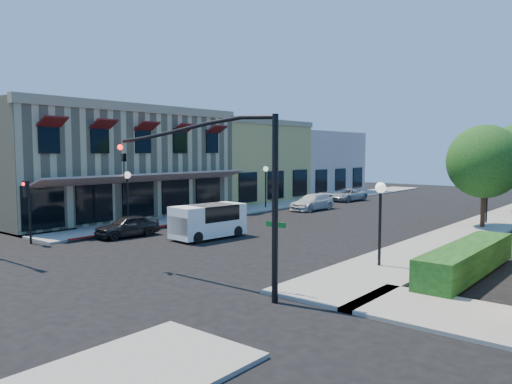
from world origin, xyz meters
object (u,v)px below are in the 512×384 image
Objects in this scene: signal_mast_arm at (225,173)px; street_name_sign at (276,245)px; lamppost_right_far at (487,183)px; lamppost_left_near at (127,185)px; parked_car_a at (127,226)px; street_tree_a at (485,162)px; parked_car_d at (348,195)px; parked_car_b at (210,214)px; secondary_signal at (28,200)px; parked_car_c at (312,202)px; lamppost_left_far at (266,176)px; lamppost_right_near at (380,203)px; white_van at (208,219)px.

signal_mast_arm is 3.20× the size of street_name_sign.
lamppost_left_near is at bearing -136.74° from lamppost_right_far.
street_tree_a is at bearing 54.07° from parked_car_a.
parked_car_d is (-14.70, 8.00, -2.14)m from lamppost_right_far.
secondary_signal is at bearing -97.91° from parked_car_b.
signal_mast_arm is 1.87× the size of parked_car_d.
lamppost_left_far is at bearing -154.85° from parked_car_c.
signal_mast_arm is at bearing -98.17° from street_tree_a.
lamppost_right_near is 10.66m from white_van.
lamppost_right_far is at bearing 83.30° from signal_mast_arm.
lamppost_left_near reaches higher than secondary_signal.
secondary_signal is 6.63m from lamppost_left_near.
lamppost_left_far is 16.35m from parked_car_a.
lamppost_left_far is at bearing -173.29° from lamppost_right_far.
lamppost_right_near is at bearing -90.00° from lamppost_right_far.
parked_car_a is at bearing -82.80° from parked_car_d.
lamppost_left_near is (-0.50, 6.59, 0.42)m from secondary_signal.
parked_car_c is at bearing 173.85° from street_tree_a.
lamppost_right_far is 0.98× the size of parked_car_a.
lamppost_left_near is 1.00× the size of lamppost_right_far.
parked_car_a is (-14.66, -16.00, -3.58)m from street_tree_a.
lamppost_left_far is at bearing 125.00° from signal_mast_arm.
lamppost_right_near is at bearing -2.96° from white_van.
lamppost_right_far is at bearing 90.00° from lamppost_right_near.
secondary_signal is 0.74× the size of parked_car_c.
lamppost_right_near is at bearing 67.88° from signal_mast_arm.
street_name_sign is (1.64, 0.70, -2.39)m from signal_mast_arm.
lamppost_right_near is at bearing -45.78° from parked_car_c.
street_name_sign is (15.50, 0.79, -0.62)m from secondary_signal.
lamppost_left_far is at bearing 115.72° from white_van.
parked_car_c is at bearing 130.69° from lamppost_right_near.
secondary_signal is 0.93× the size of lamppost_right_far.
lamppost_left_near is at bearing -141.02° from street_tree_a.
street_tree_a reaches higher than parked_car_d.
parked_car_b is at bearing 133.18° from white_van.
lamppost_left_far and lamppost_right_near have the same top height.
lamppost_right_far is at bearing -22.11° from parked_car_d.
lamppost_right_far is at bearing 98.53° from street_tree_a.
parked_car_b is at bearing -143.19° from lamppost_right_far.
parked_car_a is at bearing 158.97° from signal_mast_arm.
street_tree_a is at bearing 50.79° from secondary_signal.
parked_car_c is at bearing -74.24° from parked_car_d.
white_van is at bearing -73.44° from parked_car_d.
lamppost_left_far is 22.02m from lamppost_right_near.
lamppost_right_far is 23.12m from parked_car_a.
signal_mast_arm is 24.66m from parked_car_c.
lamppost_left_far is (-0.50, 20.59, 0.42)m from secondary_signal.
lamppost_right_far is at bearing 57.99° from parked_car_a.
secondary_signal is 20.60m from lamppost_left_far.
street_name_sign reaches higher than parked_car_c.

